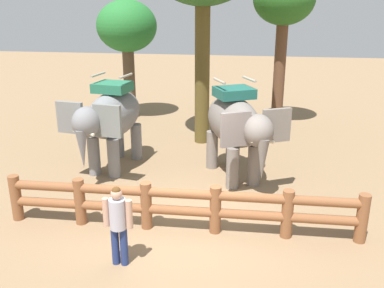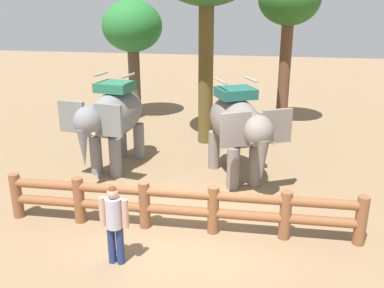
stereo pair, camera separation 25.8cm
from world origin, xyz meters
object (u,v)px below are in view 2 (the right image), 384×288
Objects in this scene: log_fence at (178,204)px; tree_far_right at (132,29)px; elephant_near_left at (113,117)px; tree_back_center at (289,4)px; elephant_center at (238,125)px; tourist_woman_in_black at (114,219)px.

log_fence is 1.62× the size of tree_far_right.
log_fence is 9.93m from tree_far_right.
elephant_near_left reaches higher than log_fence.
tree_back_center is at bearing -2.05° from tree_far_right.
elephant_center is 4.76m from tourist_woman_in_black.
elephant_center reaches higher than log_fence.
tree_far_right is (-1.13, 5.60, 2.05)m from elephant_near_left.
tree_far_right is (-3.68, 8.73, 2.98)m from log_fence.
tree_back_center is at bearing 74.84° from log_fence.
tree_far_right reaches higher than elephant_center.
tree_far_right reaches higher than elephant_near_left.
tree_back_center reaches higher than elephant_center.
log_fence is at bearing -50.87° from elephant_near_left.
log_fence is 4.14m from elephant_near_left.
tree_far_right is at bearing 101.45° from elephant_near_left.
log_fence is 2.37× the size of elephant_center.
elephant_near_left is at bearing 176.87° from elephant_center.
tree_back_center reaches higher than tree_far_right.
log_fence is 2.35× the size of elephant_near_left.
elephant_near_left is 1.01× the size of elephant_center.
tourist_woman_in_black is (1.65, -4.52, -0.63)m from elephant_near_left.
log_fence is 1.68m from tourist_woman_in_black.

